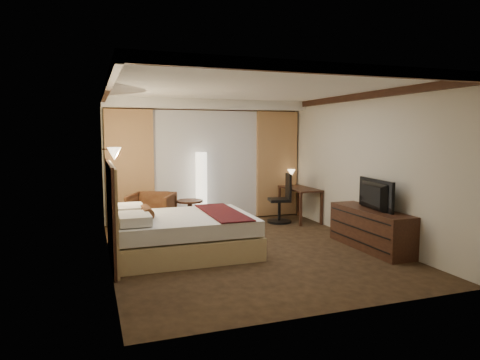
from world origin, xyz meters
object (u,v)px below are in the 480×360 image
object	(u,v)px
office_chair	(279,198)
floor_lamp	(201,187)
dresser	(370,229)
bed	(184,234)
desk	(300,204)
television	(370,192)
armchair	(152,210)
side_table	(190,214)

from	to	relation	value
office_chair	floor_lamp	bearing A→B (deg)	173.48
dresser	bed	bearing A→B (deg)	165.93
floor_lamp	desk	bearing A→B (deg)	-13.42
television	desk	bearing A→B (deg)	7.18
office_chair	dresser	bearing A→B (deg)	-64.30
armchair	television	world-z (taller)	television
armchair	desk	size ratio (longest dim) A/B	0.73
office_chair	desk	bearing A→B (deg)	18.04
floor_lamp	office_chair	bearing A→B (deg)	-19.14
television	bed	bearing A→B (deg)	82.53
side_table	desk	size ratio (longest dim) A/B	0.51
side_table	office_chair	distance (m)	2.01
side_table	dresser	distance (m)	3.62
bed	office_chair	bearing A→B (deg)	34.36
floor_lamp	dresser	size ratio (longest dim) A/B	0.89
side_table	dresser	bearing A→B (deg)	-44.67
desk	armchair	bearing A→B (deg)	179.75
floor_lamp	television	bearing A→B (deg)	-54.54
office_chair	armchair	bearing A→B (deg)	-168.71
bed	floor_lamp	distance (m)	2.48
armchair	desk	bearing A→B (deg)	24.55
desk	dresser	size ratio (longest dim) A/B	0.67
armchair	floor_lamp	bearing A→B (deg)	48.08
side_table	dresser	xyz separation A→B (m)	(2.58, -2.55, 0.05)
side_table	television	world-z (taller)	television
armchair	dresser	bearing A→B (deg)	-12.39
office_chair	television	xyz separation A→B (m)	(0.55, -2.48, 0.44)
desk	bed	bearing A→B (deg)	-149.83
bed	office_chair	world-z (taller)	office_chair
side_table	desk	bearing A→B (deg)	-0.32
desk	television	bearing A→B (deg)	-89.55
side_table	office_chair	bearing A→B (deg)	-1.83
armchair	side_table	bearing A→B (deg)	24.75
dresser	armchair	bearing A→B (deg)	142.81
bed	office_chair	distance (m)	3.04
bed	desk	size ratio (longest dim) A/B	1.89
floor_lamp	desk	xyz separation A→B (m)	(2.15, -0.51, -0.41)
bed	dresser	distance (m)	3.17
floor_lamp	dresser	world-z (taller)	floor_lamp
desk	dresser	world-z (taller)	desk
armchair	office_chair	world-z (taller)	office_chair
side_table	floor_lamp	distance (m)	0.79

